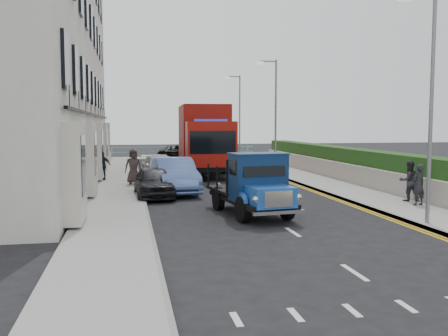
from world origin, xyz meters
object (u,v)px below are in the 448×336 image
Objects in this scene: lamp_mid at (274,110)px; pedestrian_east_near at (419,185)px; parked_car_front at (154,182)px; bedford_lorry at (256,188)px; red_lorry at (205,138)px; lamp_near at (428,95)px; lamp_far at (238,113)px.

pedestrian_east_near is (1.70, -13.01, -3.11)m from lamp_mid.
parked_car_front is (-7.78, -8.28, -3.34)m from lamp_mid.
lamp_mid is 11.84m from parked_car_front.
lamp_mid is 1.49× the size of bedford_lorry.
lamp_mid is at bearing -10.32° from red_lorry.
red_lorry is at bearing 166.80° from lamp_mid.
bedford_lorry is at bearing 151.69° from lamp_near.
bedford_lorry is at bearing -89.03° from red_lorry.
lamp_far reaches higher than red_lorry.
lamp_mid reaches higher than red_lorry.
lamp_near is 1.00× the size of lamp_mid.
red_lorry is at bearing 66.28° from parked_car_front.
bedford_lorry is at bearing -101.15° from lamp_far.
lamp_near is 4.56× the size of pedestrian_east_near.
lamp_mid is at bearing 63.13° from bedford_lorry.
lamp_mid and lamp_far have the same top height.
red_lorry is 5.40× the size of pedestrian_east_near.
lamp_far is 1.81× the size of parked_car_front.
parked_car_front is at bearing -40.21° from pedestrian_east_near.
bedford_lorry is (-4.63, -23.51, -3.01)m from lamp_far.
lamp_far is 24.15m from bedford_lorry.
lamp_far reaches higher than bedford_lorry.
red_lorry is (-4.15, 16.97, -1.72)m from lamp_near.
parked_car_front is (-3.63, -9.25, -1.62)m from red_lorry.
lamp_near is 1.81× the size of parked_car_front.
lamp_near and lamp_far have the same top height.
lamp_near is 1.00× the size of lamp_far.
lamp_near reaches higher than red_lorry.
pedestrian_east_near is (1.70, 2.99, -3.11)m from lamp_near.
lamp_near is at bearing -90.00° from lamp_far.
red_lorry is at bearing -80.98° from pedestrian_east_near.
parked_car_front is at bearing -113.05° from lamp_far.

